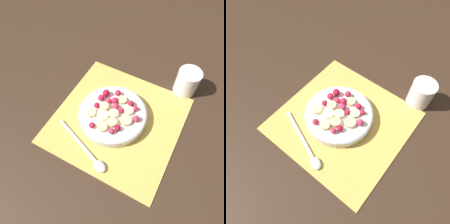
# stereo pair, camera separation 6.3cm
# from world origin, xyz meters

# --- Properties ---
(ground_plane) EXTENTS (3.00, 3.00, 0.00)m
(ground_plane) POSITION_xyz_m (0.00, 0.00, 0.00)
(ground_plane) COLOR #382619
(placemat) EXTENTS (0.36, 0.36, 0.01)m
(placemat) POSITION_xyz_m (0.00, 0.00, 0.00)
(placemat) COLOR #E0B251
(placemat) RESTS_ON ground_plane
(fruit_bowl) EXTENTS (0.20, 0.20, 0.05)m
(fruit_bowl) POSITION_xyz_m (-0.00, 0.02, 0.02)
(fruit_bowl) COLOR silver
(fruit_bowl) RESTS_ON placemat
(spoon) EXTENTS (0.09, 0.20, 0.01)m
(spoon) POSITION_xyz_m (-0.14, 0.01, 0.01)
(spoon) COLOR silver
(spoon) RESTS_ON placemat
(drinking_glass) EXTENTS (0.07, 0.07, 0.08)m
(drinking_glass) POSITION_xyz_m (0.21, -0.14, 0.04)
(drinking_glass) COLOR white
(drinking_glass) RESTS_ON ground_plane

